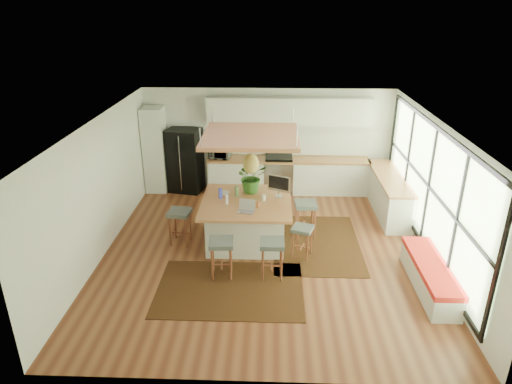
{
  "coord_description": "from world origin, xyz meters",
  "views": [
    {
      "loc": [
        0.12,
        -8.21,
        4.77
      ],
      "look_at": [
        -0.2,
        0.5,
        1.1
      ],
      "focal_mm": 32.11,
      "sensor_mm": 36.0,
      "label": 1
    }
  ],
  "objects_px": {
    "stool_near_left": "(222,259)",
    "island_plant": "(252,180)",
    "stool_right_front": "(302,240)",
    "stool_left_side": "(180,228)",
    "monitor": "(279,185)",
    "stool_near_right": "(272,260)",
    "microwave": "(220,151)",
    "island": "(247,221)",
    "fridge": "(185,158)",
    "stool_right_back": "(305,220)",
    "laptop": "(246,206)"
  },
  "relations": [
    {
      "from": "stool_near_right",
      "to": "stool_right_front",
      "type": "relative_size",
      "value": 1.15
    },
    {
      "from": "fridge",
      "to": "stool_left_side",
      "type": "bearing_deg",
      "value": -70.57
    },
    {
      "from": "stool_right_back",
      "to": "laptop",
      "type": "bearing_deg",
      "value": -146.02
    },
    {
      "from": "stool_right_back",
      "to": "laptop",
      "type": "height_order",
      "value": "laptop"
    },
    {
      "from": "monitor",
      "to": "island_plant",
      "type": "relative_size",
      "value": 0.72
    },
    {
      "from": "stool_right_front",
      "to": "microwave",
      "type": "bearing_deg",
      "value": 120.65
    },
    {
      "from": "island_plant",
      "to": "fridge",
      "type": "bearing_deg",
      "value": 129.43
    },
    {
      "from": "microwave",
      "to": "laptop",
      "type": "bearing_deg",
      "value": -66.47
    },
    {
      "from": "stool_right_back",
      "to": "microwave",
      "type": "bearing_deg",
      "value": 130.59
    },
    {
      "from": "stool_near_left",
      "to": "island_plant",
      "type": "relative_size",
      "value": 1.05
    },
    {
      "from": "microwave",
      "to": "island_plant",
      "type": "xyz_separation_m",
      "value": [
        0.94,
        -2.27,
        0.09
      ]
    },
    {
      "from": "stool_near_right",
      "to": "microwave",
      "type": "relative_size",
      "value": 1.36
    },
    {
      "from": "island_plant",
      "to": "stool_near_right",
      "type": "bearing_deg",
      "value": -76.3
    },
    {
      "from": "island",
      "to": "microwave",
      "type": "bearing_deg",
      "value": 107.15
    },
    {
      "from": "fridge",
      "to": "monitor",
      "type": "height_order",
      "value": "fridge"
    },
    {
      "from": "fridge",
      "to": "stool_near_left",
      "type": "distance_m",
      "value": 4.4
    },
    {
      "from": "monitor",
      "to": "island_plant",
      "type": "distance_m",
      "value": 0.62
    },
    {
      "from": "laptop",
      "to": "monitor",
      "type": "xyz_separation_m",
      "value": [
        0.65,
        0.79,
        0.14
      ]
    },
    {
      "from": "stool_left_side",
      "to": "monitor",
      "type": "height_order",
      "value": "monitor"
    },
    {
      "from": "stool_right_front",
      "to": "laptop",
      "type": "relative_size",
      "value": 1.92
    },
    {
      "from": "stool_right_back",
      "to": "island_plant",
      "type": "xyz_separation_m",
      "value": [
        -1.16,
        0.19,
        0.85
      ]
    },
    {
      "from": "island",
      "to": "stool_left_side",
      "type": "height_order",
      "value": "island"
    },
    {
      "from": "stool_right_back",
      "to": "stool_near_right",
      "type": "bearing_deg",
      "value": -113.22
    },
    {
      "from": "stool_near_right",
      "to": "island",
      "type": "bearing_deg",
      "value": 111.78
    },
    {
      "from": "stool_near_right",
      "to": "monitor",
      "type": "relative_size",
      "value": 1.46
    },
    {
      "from": "fridge",
      "to": "island",
      "type": "distance_m",
      "value": 3.33
    },
    {
      "from": "fridge",
      "to": "microwave",
      "type": "bearing_deg",
      "value": 11.28
    },
    {
      "from": "stool_near_left",
      "to": "stool_right_front",
      "type": "height_order",
      "value": "stool_near_left"
    },
    {
      "from": "stool_near_right",
      "to": "monitor",
      "type": "distance_m",
      "value": 1.83
    },
    {
      "from": "stool_right_front",
      "to": "laptop",
      "type": "distance_m",
      "value": 1.32
    },
    {
      "from": "island",
      "to": "stool_near_right",
      "type": "relative_size",
      "value": 2.48
    },
    {
      "from": "monitor",
      "to": "stool_near_right",
      "type": "bearing_deg",
      "value": -68.69
    },
    {
      "from": "stool_near_right",
      "to": "island_plant",
      "type": "bearing_deg",
      "value": 103.7
    },
    {
      "from": "stool_near_left",
      "to": "stool_right_front",
      "type": "distance_m",
      "value": 1.71
    },
    {
      "from": "stool_near_left",
      "to": "microwave",
      "type": "bearing_deg",
      "value": 96.48
    },
    {
      "from": "microwave",
      "to": "stool_near_left",
      "type": "bearing_deg",
      "value": -74.85
    },
    {
      "from": "fridge",
      "to": "laptop",
      "type": "xyz_separation_m",
      "value": [
        1.8,
        -3.3,
        0.12
      ]
    },
    {
      "from": "island",
      "to": "microwave",
      "type": "height_order",
      "value": "microwave"
    },
    {
      "from": "stool_near_left",
      "to": "laptop",
      "type": "relative_size",
      "value": 2.18
    },
    {
      "from": "stool_near_right",
      "to": "stool_right_front",
      "type": "xyz_separation_m",
      "value": [
        0.6,
        0.76,
        0.0
      ]
    },
    {
      "from": "stool_near_right",
      "to": "stool_left_side",
      "type": "distance_m",
      "value": 2.28
    },
    {
      "from": "stool_left_side",
      "to": "island_plant",
      "type": "distance_m",
      "value": 1.82
    },
    {
      "from": "stool_near_right",
      "to": "island_plant",
      "type": "height_order",
      "value": "island_plant"
    },
    {
      "from": "fridge",
      "to": "stool_right_back",
      "type": "bearing_deg",
      "value": -27.46
    },
    {
      "from": "stool_near_right",
      "to": "stool_right_back",
      "type": "xyz_separation_m",
      "value": [
        0.71,
        1.66,
        0.0
      ]
    },
    {
      "from": "monitor",
      "to": "microwave",
      "type": "relative_size",
      "value": 0.93
    },
    {
      "from": "stool_right_front",
      "to": "stool_left_side",
      "type": "xyz_separation_m",
      "value": [
        -2.52,
        0.46,
        0.0
      ]
    },
    {
      "from": "stool_left_side",
      "to": "stool_near_left",
      "type": "bearing_deg",
      "value": -50.79
    },
    {
      "from": "stool_near_right",
      "to": "stool_right_front",
      "type": "distance_m",
      "value": 0.97
    },
    {
      "from": "stool_near_left",
      "to": "stool_right_back",
      "type": "height_order",
      "value": "stool_right_back"
    }
  ]
}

